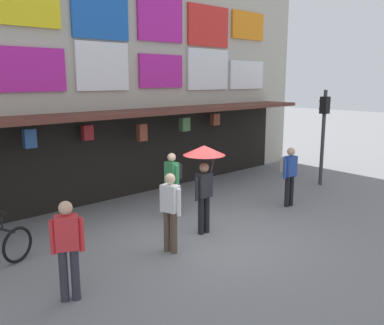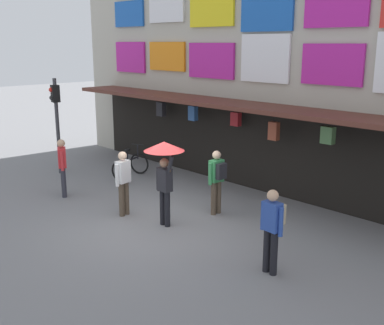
{
  "view_description": "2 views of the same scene",
  "coord_description": "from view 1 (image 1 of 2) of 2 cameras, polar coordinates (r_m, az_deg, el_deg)",
  "views": [
    {
      "loc": [
        -6.42,
        -6.49,
        3.54
      ],
      "look_at": [
        0.29,
        0.62,
        1.59
      ],
      "focal_mm": 39.14,
      "sensor_mm": 36.0,
      "label": 1
    },
    {
      "loc": [
        8.45,
        -6.92,
        4.31
      ],
      "look_at": [
        0.17,
        0.97,
        1.42
      ],
      "focal_mm": 44.38,
      "sensor_mm": 36.0,
      "label": 2
    }
  ],
  "objects": [
    {
      "name": "ground_plane",
      "position": [
        9.79,
        1.25,
        -9.92
      ],
      "size": [
        80.0,
        80.0,
        0.0
      ],
      "primitive_type": "plane",
      "color": "slate"
    },
    {
      "name": "shopfront",
      "position": [
        12.79,
        -13.54,
        12.87
      ],
      "size": [
        18.0,
        2.6,
        8.0
      ],
      "color": "#B2AD9E",
      "rests_on": "ground"
    },
    {
      "name": "traffic_light_far",
      "position": [
        14.65,
        17.49,
        5.28
      ],
      "size": [
        0.28,
        0.33,
        3.2
      ],
      "color": "#38383D",
      "rests_on": "ground"
    },
    {
      "name": "pedestrian_with_umbrella",
      "position": [
        9.48,
        1.66,
        -0.27
      ],
      "size": [
        0.96,
        0.96,
        2.08
      ],
      "color": "black",
      "rests_on": "ground"
    },
    {
      "name": "pedestrian_in_white",
      "position": [
        7.06,
        -16.58,
        -10.77
      ],
      "size": [
        0.48,
        0.36,
        1.68
      ],
      "color": "#2D2D38",
      "rests_on": "ground"
    },
    {
      "name": "pedestrian_in_red",
      "position": [
        8.61,
        -2.98,
        -6.26
      ],
      "size": [
        0.29,
        0.52,
        1.68
      ],
      "color": "brown",
      "rests_on": "ground"
    },
    {
      "name": "pedestrian_in_yellow",
      "position": [
        10.9,
        -2.68,
        -2.3
      ],
      "size": [
        0.36,
        0.53,
        1.68
      ],
      "color": "brown",
      "rests_on": "ground"
    },
    {
      "name": "pedestrian_in_purple",
      "position": [
        12.05,
        13.12,
        -1.27
      ],
      "size": [
        0.53,
        0.37,
        1.68
      ],
      "color": "black",
      "rests_on": "ground"
    }
  ]
}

